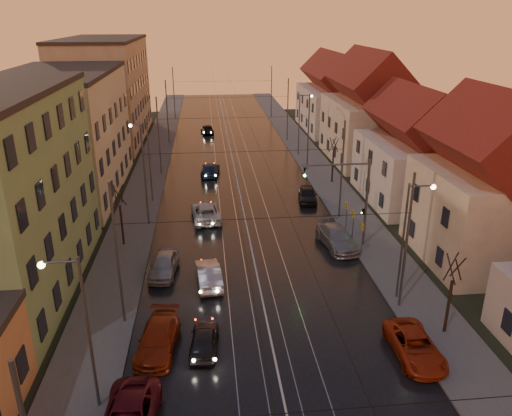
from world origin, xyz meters
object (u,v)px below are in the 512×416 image
object	(u,v)px
street_lamp_1	(409,230)
driving_car_4	(207,129)
traffic_light_mast	(355,193)
driving_car_0	(204,339)
street_lamp_2	(146,154)
parked_left_2	(158,339)
street_lamp_0	(80,321)
parked_right_2	(308,194)
driving_car_2	(206,212)
driving_car_3	(210,169)
driving_car_1	(209,274)
street_lamp_3	(302,118)
parked_right_1	(337,237)
parked_right_0	(415,346)
parked_left_3	(164,264)

from	to	relation	value
street_lamp_1	driving_car_4	size ratio (longest dim) A/B	1.84
street_lamp_1	traffic_light_mast	size ratio (longest dim) A/B	1.11
driving_car_0	driving_car_4	distance (m)	53.97
street_lamp_2	driving_car_4	distance (m)	30.79
street_lamp_2	traffic_light_mast	world-z (taller)	street_lamp_2
street_lamp_1	parked_left_2	bearing A→B (deg)	-166.04
street_lamp_0	parked_right_2	xyz separation A→B (m)	(15.67, 26.58, -4.16)
street_lamp_1	driving_car_2	world-z (taller)	street_lamp_1
parked_left_2	parked_right_2	xyz separation A→B (m)	(12.91, 22.42, 0.01)
street_lamp_1	traffic_light_mast	world-z (taller)	street_lamp_1
driving_car_3	driving_car_4	size ratio (longest dim) A/B	1.12
driving_car_1	street_lamp_1	bearing A→B (deg)	160.30
street_lamp_1	driving_car_1	xyz separation A→B (m)	(-12.55, 3.17, -4.14)
traffic_light_mast	driving_car_0	size ratio (longest dim) A/B	1.93
street_lamp_3	parked_right_1	size ratio (longest dim) A/B	1.47
street_lamp_0	street_lamp_3	world-z (taller)	same
street_lamp_3	traffic_light_mast	distance (m)	28.03
driving_car_1	driving_car_2	size ratio (longest dim) A/B	0.85
street_lamp_2	driving_car_1	size ratio (longest dim) A/B	1.78
parked_right_0	parked_right_2	world-z (taller)	parked_right_2
driving_car_2	parked_right_0	xyz separation A→B (m)	(11.13, -20.65, -0.06)
driving_car_1	driving_car_2	world-z (taller)	driving_car_1
parked_left_2	street_lamp_3	bearing A→B (deg)	75.48
driving_car_2	parked_right_0	size ratio (longest dim) A/B	1.09
parked_left_3	parked_right_1	distance (m)	13.86
street_lamp_1	driving_car_3	size ratio (longest dim) A/B	1.65
street_lamp_2	driving_car_4	world-z (taller)	street_lamp_2
street_lamp_0	parked_right_0	xyz separation A→B (m)	(16.69, 2.15, -4.22)
street_lamp_3	parked_left_2	world-z (taller)	street_lamp_3
traffic_light_mast	street_lamp_0	bearing A→B (deg)	-136.90
street_lamp_0	driving_car_4	size ratio (longest dim) A/B	1.84
parked_right_0	street_lamp_0	bearing A→B (deg)	-172.58
parked_left_2	driving_car_1	bearing A→B (deg)	74.24
parked_left_3	parked_right_0	xyz separation A→B (m)	(14.20, -10.77, -0.09)
driving_car_1	parked_left_2	size ratio (longest dim) A/B	0.91
street_lamp_1	driving_car_2	distance (m)	19.91
street_lamp_2	parked_left_3	distance (m)	15.83
street_lamp_2	parked_right_1	xyz separation A→B (m)	(15.96, -11.85, -4.10)
parked_left_3	driving_car_0	bearing A→B (deg)	-66.73
street_lamp_1	street_lamp_2	xyz separation A→B (m)	(-18.21, 20.00, 0.00)
traffic_light_mast	driving_car_4	bearing A→B (deg)	104.76
street_lamp_2	street_lamp_3	world-z (taller)	same
driving_car_3	driving_car_0	bearing A→B (deg)	94.02
parked_left_2	parked_right_0	distance (m)	14.07
driving_car_3	parked_left_3	world-z (taller)	parked_left_3
parked_left_2	parked_left_3	bearing A→B (deg)	98.47
driving_car_0	parked_right_2	world-z (taller)	parked_right_2
street_lamp_2	driving_car_1	distance (m)	18.24
street_lamp_3	driving_car_2	world-z (taller)	street_lamp_3
street_lamp_3	driving_car_4	xyz separation A→B (m)	(-12.15, 13.90, -4.14)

